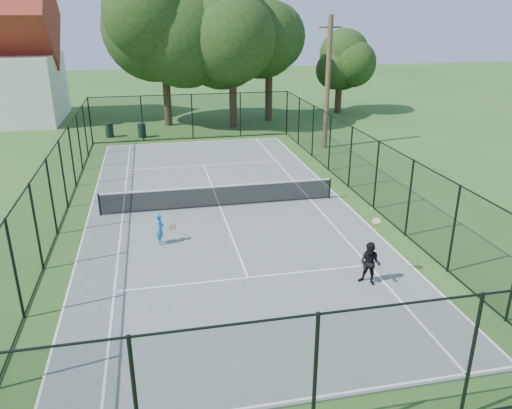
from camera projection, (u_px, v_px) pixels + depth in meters
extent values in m
plane|color=#24551D|center=(220.00, 208.00, 21.70)|extent=(120.00, 120.00, 0.00)
cube|color=slate|center=(220.00, 207.00, 21.69)|extent=(11.00, 24.00, 0.06)
cylinder|color=black|center=(99.00, 205.00, 20.55)|extent=(0.08, 0.08, 0.95)
cylinder|color=black|center=(330.00, 188.00, 22.46)|extent=(0.08, 0.08, 0.95)
cube|color=black|center=(220.00, 196.00, 21.51)|extent=(10.00, 0.03, 0.88)
cube|color=white|center=(219.00, 186.00, 21.35)|extent=(10.00, 0.05, 0.06)
cylinder|color=#332114|center=(167.00, 95.00, 36.95)|extent=(0.56, 0.56, 4.46)
sphere|color=black|center=(163.00, 35.00, 35.43)|extent=(8.05, 8.05, 8.05)
cylinder|color=#332114|center=(233.00, 100.00, 36.61)|extent=(0.56, 0.56, 3.97)
sphere|color=black|center=(232.00, 46.00, 35.26)|extent=(7.11, 7.11, 7.11)
cylinder|color=#332114|center=(269.00, 96.00, 38.91)|extent=(0.56, 0.56, 3.75)
sphere|color=black|center=(269.00, 51.00, 37.70)|extent=(5.95, 5.95, 5.95)
cylinder|color=#332114|center=(338.00, 97.00, 42.02)|extent=(0.56, 0.56, 2.66)
sphere|color=black|center=(340.00, 66.00, 41.13)|extent=(4.65, 4.65, 4.65)
cylinder|color=black|center=(109.00, 130.00, 33.91)|extent=(0.54, 0.54, 0.93)
cylinder|color=black|center=(109.00, 123.00, 33.73)|extent=(0.58, 0.58, 0.05)
cylinder|color=black|center=(142.00, 131.00, 33.83)|extent=(0.54, 0.54, 0.91)
cylinder|color=black|center=(141.00, 124.00, 33.66)|extent=(0.58, 0.58, 0.05)
cylinder|color=#4C3823|center=(328.00, 84.00, 30.02)|extent=(0.30, 0.30, 7.86)
cube|color=#4C3823|center=(331.00, 27.00, 28.87)|extent=(1.40, 0.10, 0.10)
imported|color=#1677C0|center=(160.00, 229.00, 17.98)|extent=(0.36, 0.48, 1.18)
torus|color=gold|center=(172.00, 227.00, 18.22)|extent=(0.27, 0.18, 0.29)
cylinder|color=silver|center=(172.00, 227.00, 18.22)|extent=(0.23, 0.15, 0.25)
imported|color=black|center=(370.00, 264.00, 15.25)|extent=(0.85, 0.84, 1.38)
torus|color=gold|center=(376.00, 221.00, 15.16)|extent=(0.30, 0.28, 0.14)
cylinder|color=silver|center=(376.00, 221.00, 15.16)|extent=(0.26, 0.24, 0.11)
sphere|color=#CCE526|center=(372.00, 209.00, 15.32)|extent=(0.07, 0.07, 0.07)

